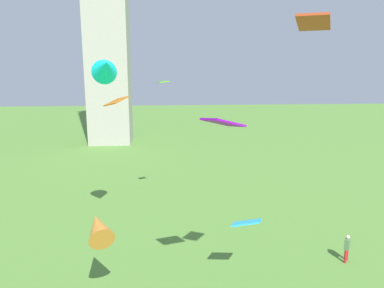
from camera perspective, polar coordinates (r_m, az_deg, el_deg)
name	(u,v)px	position (r m, az deg, el deg)	size (l,w,h in m)	color
person_2	(347,247)	(24.88, 23.07, -14.55)	(0.49, 0.51, 1.73)	red
kite_flying_0	(246,223)	(19.81, 8.52, -12.06)	(1.77, 1.44, 0.65)	#28ADF1
kite_flying_1	(314,22)	(13.27, 18.46, 17.61)	(1.59, 1.80, 0.40)	#BA3D1C
kite_flying_2	(223,123)	(15.33, 4.89, 3.37)	(1.97, 1.77, 0.60)	purple
kite_flying_4	(98,227)	(18.68, -14.42, -12.49)	(1.88, 2.36, 1.75)	#C97A2B
kite_flying_6	(105,67)	(22.73, -13.39, 11.57)	(2.10, 2.81, 2.06)	#09F0F1
kite_flying_7	(163,82)	(28.81, -4.55, 9.66)	(0.99, 0.85, 0.15)	#4ECF05
kite_flying_8	(116,101)	(14.67, -11.73, 6.59)	(0.97, 1.10, 0.39)	#BF6012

